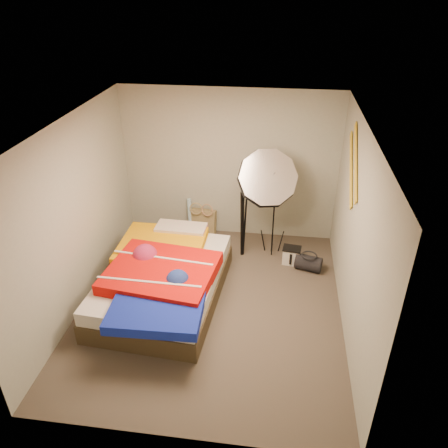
% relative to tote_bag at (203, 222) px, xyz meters
% --- Properties ---
extents(floor, '(4.00, 4.00, 0.00)m').
position_rel_tote_bag_xyz_m(floor, '(0.44, -1.90, -0.22)').
color(floor, '#52483D').
rests_on(floor, ground).
extents(ceiling, '(4.00, 4.00, 0.00)m').
position_rel_tote_bag_xyz_m(ceiling, '(0.44, -1.90, 2.28)').
color(ceiling, silver).
rests_on(ceiling, wall_back).
extents(wall_back, '(3.50, 0.00, 3.50)m').
position_rel_tote_bag_xyz_m(wall_back, '(0.44, 0.10, 1.03)').
color(wall_back, '#9FA492').
rests_on(wall_back, floor).
extents(wall_front, '(3.50, 0.00, 3.50)m').
position_rel_tote_bag_xyz_m(wall_front, '(0.44, -3.90, 1.03)').
color(wall_front, '#9FA492').
rests_on(wall_front, floor).
extents(wall_left, '(0.00, 4.00, 4.00)m').
position_rel_tote_bag_xyz_m(wall_left, '(-1.31, -1.90, 1.03)').
color(wall_left, '#9FA492').
rests_on(wall_left, floor).
extents(wall_right, '(0.00, 4.00, 4.00)m').
position_rel_tote_bag_xyz_m(wall_right, '(2.19, -1.90, 1.03)').
color(wall_right, '#9FA492').
rests_on(wall_right, floor).
extents(tote_bag, '(0.46, 0.25, 0.45)m').
position_rel_tote_bag_xyz_m(tote_bag, '(0.00, 0.00, 0.00)').
color(tote_bag, '#A08C5B').
rests_on(tote_bag, floor).
extents(wrapping_roll, '(0.13, 0.19, 0.63)m').
position_rel_tote_bag_xyz_m(wrapping_roll, '(-0.23, 0.00, 0.09)').
color(wrapping_roll, '#5BA5CA').
rests_on(wrapping_roll, floor).
extents(camera_case, '(0.28, 0.22, 0.26)m').
position_rel_tote_bag_xyz_m(camera_case, '(1.53, -0.73, -0.09)').
color(camera_case, beige).
rests_on(camera_case, floor).
extents(duffel_bag, '(0.44, 0.33, 0.24)m').
position_rel_tote_bag_xyz_m(duffel_bag, '(1.78, -0.88, -0.10)').
color(duffel_bag, black).
rests_on(duffel_bag, floor).
extents(wall_stripe_upper, '(0.02, 0.91, 0.78)m').
position_rel_tote_bag_xyz_m(wall_stripe_upper, '(2.17, -1.30, 1.73)').
color(wall_stripe_upper, gold).
rests_on(wall_stripe_upper, wall_right).
extents(wall_stripe_lower, '(0.02, 0.91, 0.78)m').
position_rel_tote_bag_xyz_m(wall_stripe_lower, '(2.17, -1.05, 1.53)').
color(wall_stripe_lower, gold).
rests_on(wall_stripe_lower, wall_right).
extents(bed, '(1.67, 2.41, 0.64)m').
position_rel_tote_bag_xyz_m(bed, '(-0.23, -1.83, 0.10)').
color(bed, '#3F3321').
rests_on(bed, floor).
extents(photo_umbrella, '(1.05, 0.75, 1.88)m').
position_rel_tote_bag_xyz_m(photo_umbrella, '(1.08, -0.58, 1.13)').
color(photo_umbrella, black).
rests_on(photo_umbrella, floor).
extents(camera_tripod, '(0.08, 0.08, 1.21)m').
position_rel_tote_bag_xyz_m(camera_tripod, '(0.74, -0.60, 0.47)').
color(camera_tripod, black).
rests_on(camera_tripod, floor).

